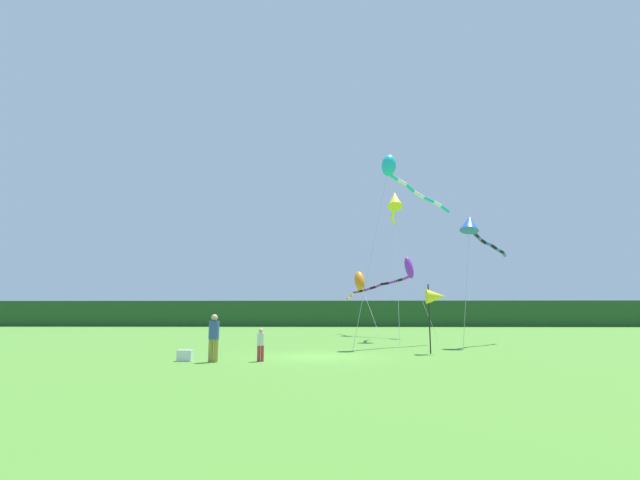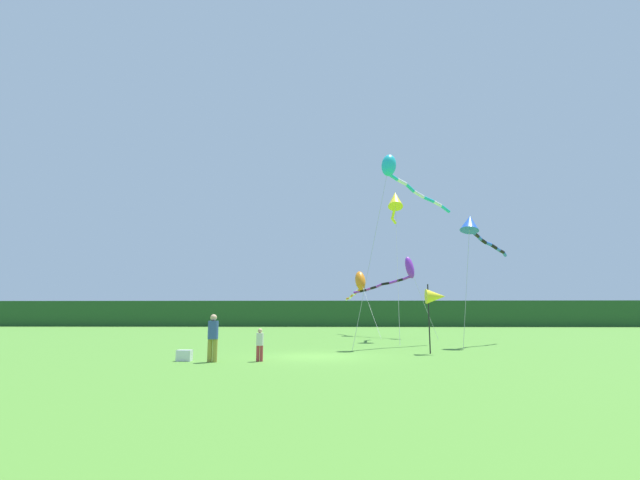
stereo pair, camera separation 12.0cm
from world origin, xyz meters
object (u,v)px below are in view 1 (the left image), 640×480
object	(u,v)px
kite_orange	(359,282)
kite_purple	(401,273)
person_child	(261,343)
cooler_box	(185,356)
banner_flag_pole	(436,297)
kite_cyan	(396,172)
kite_blue	(473,227)
person_adult	(214,335)
kite_yellow	(395,201)

from	to	relation	value
kite_orange	kite_purple	distance (m)	4.60
person_child	cooler_box	bearing A→B (deg)	179.30
banner_flag_pole	kite_purple	distance (m)	13.99
kite_cyan	kite_blue	bearing A→B (deg)	6.29
person_adult	kite_cyan	distance (m)	14.64
person_child	kite_blue	xyz separation A→B (m)	(11.02, 8.17, 6.12)
kite_cyan	cooler_box	bearing A→B (deg)	-141.22
kite_orange	kite_yellow	distance (m)	9.05
cooler_box	kite_purple	xyz separation A→B (m)	(11.10, 17.34, 4.76)
person_child	banner_flag_pole	xyz separation A→B (m)	(7.66, 3.60, 1.89)
banner_flag_pole	kite_yellow	distance (m)	12.56
cooler_box	person_adult	bearing A→B (deg)	-16.23
banner_flag_pole	kite_orange	distance (m)	17.47
kite_purple	kite_cyan	bearing A→B (deg)	-99.34
person_child	cooler_box	distance (m)	3.00
person_child	cooler_box	world-z (taller)	person_child
kite_blue	cooler_box	bearing A→B (deg)	-149.82
person_child	kite_cyan	size ratio (longest dim) A/B	0.11
person_child	kite_blue	distance (m)	15.02
person_adult	kite_orange	bearing A→B (deg)	72.01
kite_orange	kite_yellow	world-z (taller)	kite_yellow
person_adult	cooler_box	size ratio (longest dim) A/B	3.19
cooler_box	kite_yellow	world-z (taller)	kite_yellow
banner_flag_pole	kite_orange	size ratio (longest dim) A/B	0.38
kite_blue	kite_purple	bearing A→B (deg)	107.36
kite_blue	person_adult	bearing A→B (deg)	-146.47
person_adult	kite_purple	world-z (taller)	kite_purple
person_child	kite_orange	world-z (taller)	kite_orange
cooler_box	kite_purple	world-z (taller)	kite_purple
person_adult	kite_cyan	bearing A→B (deg)	43.83
cooler_box	kite_blue	distance (m)	17.47
kite_purple	person_adult	bearing A→B (deg)	-119.26
person_adult	cooler_box	bearing A→B (deg)	163.77
kite_cyan	kite_yellow	distance (m)	6.22
kite_orange	kite_blue	bearing A→B (deg)	-64.77
kite_orange	banner_flag_pole	bearing A→B (deg)	-81.46
banner_flag_pole	person_adult	bearing A→B (deg)	-157.46
cooler_box	kite_orange	bearing A→B (deg)	68.82
person_adult	person_child	size ratio (longest dim) A/B	1.43
person_adult	person_child	bearing A→B (deg)	9.96
banner_flag_pole	kite_yellow	size ratio (longest dim) A/B	0.30
person_adult	kite_orange	xyz separation A→B (m)	(6.85, 21.09, 3.48)
banner_flag_pole	kite_cyan	bearing A→B (deg)	105.28
person_child	kite_yellow	world-z (taller)	kite_yellow
person_adult	kite_yellow	xyz separation A→B (m)	(9.10, 14.16, 8.85)
kite_cyan	banner_flag_pole	bearing A→B (deg)	-74.72
kite_blue	kite_cyan	size ratio (longest dim) A/B	0.69
kite_purple	person_child	bearing A→B (deg)	-115.11
kite_blue	kite_orange	bearing A→B (deg)	115.23
person_adult	kite_blue	world-z (taller)	kite_blue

